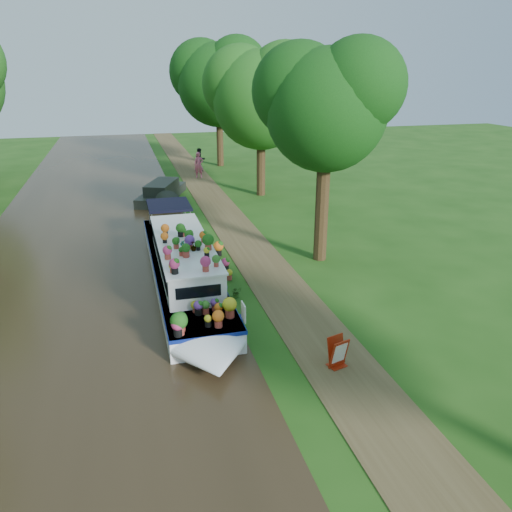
{
  "coord_description": "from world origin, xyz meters",
  "views": [
    {
      "loc": [
        -4.17,
        -15.89,
        7.79
      ],
      "look_at": [
        0.32,
        0.73,
        1.3
      ],
      "focal_mm": 35.0,
      "sensor_mm": 36.0,
      "label": 1
    }
  ],
  "objects_px": {
    "plant_boat": "(185,267)",
    "sandwich_board": "(338,354)",
    "second_boat": "(162,193)",
    "pedestrian_pink": "(199,165)",
    "pedestrian_dark": "(200,160)"
  },
  "relations": [
    {
      "from": "plant_boat",
      "to": "pedestrian_pink",
      "type": "xyz_separation_m",
      "value": [
        3.69,
        19.97,
        0.13
      ]
    },
    {
      "from": "sandwich_board",
      "to": "pedestrian_pink",
      "type": "xyz_separation_m",
      "value": [
        0.33,
        26.4,
        0.57
      ]
    },
    {
      "from": "pedestrian_pink",
      "to": "second_boat",
      "type": "bearing_deg",
      "value": -111.47
    },
    {
      "from": "plant_boat",
      "to": "sandwich_board",
      "type": "relative_size",
      "value": 15.64
    },
    {
      "from": "plant_boat",
      "to": "pedestrian_pink",
      "type": "height_order",
      "value": "plant_boat"
    },
    {
      "from": "second_boat",
      "to": "pedestrian_dark",
      "type": "relative_size",
      "value": 3.52
    },
    {
      "from": "pedestrian_pink",
      "to": "pedestrian_dark",
      "type": "xyz_separation_m",
      "value": [
        0.46,
        2.28,
        -0.03
      ]
    },
    {
      "from": "pedestrian_pink",
      "to": "pedestrian_dark",
      "type": "distance_m",
      "value": 2.32
    },
    {
      "from": "second_boat",
      "to": "sandwich_board",
      "type": "distance_m",
      "value": 20.36
    },
    {
      "from": "pedestrian_pink",
      "to": "pedestrian_dark",
      "type": "bearing_deg",
      "value": 85.15
    },
    {
      "from": "pedestrian_dark",
      "to": "plant_boat",
      "type": "bearing_deg",
      "value": -120.42
    },
    {
      "from": "second_boat",
      "to": "pedestrian_pink",
      "type": "relative_size",
      "value": 3.4
    },
    {
      "from": "sandwich_board",
      "to": "pedestrian_pink",
      "type": "distance_m",
      "value": 26.41
    },
    {
      "from": "second_boat",
      "to": "pedestrian_pink",
      "type": "xyz_separation_m",
      "value": [
        3.32,
        6.26,
        0.5
      ]
    },
    {
      "from": "plant_boat",
      "to": "sandwich_board",
      "type": "distance_m",
      "value": 7.27
    }
  ]
}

